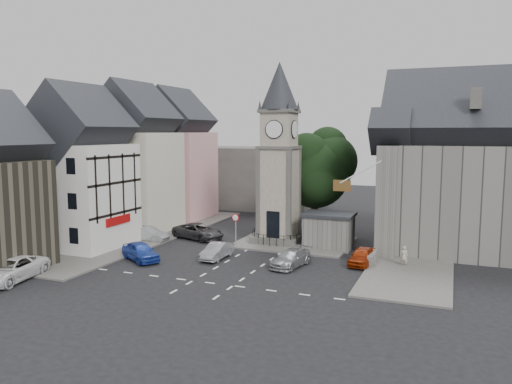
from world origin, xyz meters
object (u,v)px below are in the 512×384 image
at_px(clock_tower, 279,154).
at_px(car_west_blue, 140,251).
at_px(car_east_red, 362,256).
at_px(pedestrian, 404,256).
at_px(stone_shelter, 329,230).

xyz_separation_m(clock_tower, car_west_blue, (-7.97, -10.23, -7.39)).
bearing_deg(car_east_red, pedestrian, 14.31).
bearing_deg(clock_tower, car_west_blue, -127.92).
distance_m(car_east_red, pedestrian, 3.04).
distance_m(car_west_blue, car_east_red, 17.28).
height_order(car_west_blue, pedestrian, pedestrian).
distance_m(stone_shelter, pedestrian, 7.85).
bearing_deg(pedestrian, car_east_red, 9.62).
bearing_deg(car_east_red, clock_tower, 154.96).
xyz_separation_m(car_west_blue, car_east_red, (16.47, 5.24, -0.07)).
xyz_separation_m(stone_shelter, car_west_blue, (-12.77, -9.74, -0.82)).
bearing_deg(clock_tower, pedestrian, -21.46).
bearing_deg(stone_shelter, car_east_red, -50.57).
bearing_deg(clock_tower, stone_shelter, -5.84).
bearing_deg(car_west_blue, pedestrian, -42.00).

